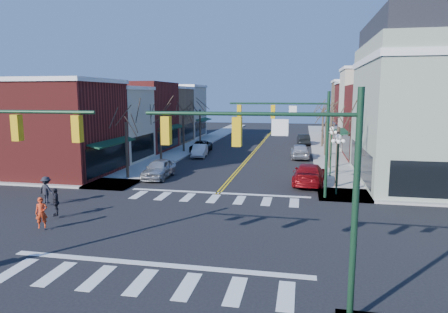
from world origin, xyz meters
The scene contains 34 objects.
ground centered at (0.00, 0.00, 0.00)m, with size 160.00×160.00×0.00m, color black.
sidewalk_left centered at (-8.75, 20.00, 0.07)m, with size 3.50×70.00×0.15m, color #9E9B93.
sidewalk_right centered at (8.75, 20.00, 0.07)m, with size 3.50×70.00×0.15m, color #9E9B93.
bldg_left_brick_a centered at (-15.50, 11.75, 4.00)m, with size 10.00×8.50×8.00m, color maroon.
bldg_left_stucco_a centered at (-15.50, 19.50, 3.75)m, with size 10.00×7.00×7.50m, color beige.
bldg_left_brick_b centered at (-15.50, 27.50, 4.25)m, with size 10.00×9.00×8.50m, color maroon.
bldg_left_tan centered at (-15.50, 35.75, 3.90)m, with size 10.00×7.50×7.80m, color #8D704E.
bldg_left_stucco_b centered at (-15.50, 43.50, 4.10)m, with size 10.00×8.00×8.20m, color beige.
bldg_right_brick_a centered at (15.50, 25.75, 4.00)m, with size 10.00×8.50×8.00m, color maroon.
bldg_right_stucco centered at (15.50, 33.50, 5.00)m, with size 10.00×7.00×10.00m, color beige.
bldg_right_brick_b centered at (15.50, 41.00, 4.25)m, with size 10.00×8.00×8.50m, color maroon.
bldg_right_tan centered at (15.50, 49.00, 4.50)m, with size 10.00×8.00×9.00m, color #8D704E.
victorian_corner centered at (16.50, 14.50, 6.66)m, with size 12.25×14.25×13.30m.
traffic_mast_near_right centered at (5.55, -7.40, 4.71)m, with size 6.60×0.28×7.20m.
traffic_mast_far_right centered at (5.55, 7.40, 4.71)m, with size 6.60×0.28×7.20m.
lamppost_corner centered at (8.20, 8.50, 2.96)m, with size 0.36×0.36×4.33m.
lamppost_midblock centered at (8.20, 15.00, 2.96)m, with size 0.36×0.36×4.33m.
tree_left_a centered at (-8.40, 11.00, 2.38)m, with size 0.24×0.24×4.76m, color #382B21.
tree_left_b centered at (-8.40, 19.00, 2.52)m, with size 0.24×0.24×5.04m, color #382B21.
tree_left_c centered at (-8.40, 27.00, 2.27)m, with size 0.24×0.24×4.55m, color #382B21.
tree_left_d centered at (-8.40, 35.00, 2.45)m, with size 0.24×0.24×4.90m, color #382B21.
tree_right_a centered at (8.40, 11.00, 2.31)m, with size 0.24×0.24×4.62m, color #382B21.
tree_right_b centered at (8.40, 19.00, 2.59)m, with size 0.24×0.24×5.18m, color #382B21.
tree_right_c centered at (8.40, 27.00, 2.42)m, with size 0.24×0.24×4.83m, color #382B21.
tree_right_d centered at (8.40, 35.00, 2.48)m, with size 0.24×0.24×4.97m, color #382B21.
car_left_near centered at (-5.99, 11.90, 0.80)m, with size 1.89×4.71×1.60m, color #A9AAAE.
car_left_mid centered at (-5.59, 23.91, 0.69)m, with size 1.47×4.20×1.38m, color silver.
car_left_far centered at (-6.40, 27.64, 0.68)m, with size 2.26×4.90×1.36m, color black.
car_right_near centered at (6.40, 11.94, 0.82)m, with size 2.31×5.68×1.65m, color maroon.
car_right_mid centered at (5.57, 24.92, 0.84)m, with size 1.97×4.91×1.67m, color silver.
car_right_far centered at (5.95, 37.63, 0.74)m, with size 1.56×4.48×1.48m, color black.
pedestrian_red_a centered at (-7.30, -1.76, 0.95)m, with size 0.59×0.38×1.61m, color red.
pedestrian_dark_a centered at (-7.86, 0.30, 0.95)m, with size 0.94×0.39×1.60m, color black.
pedestrian_dark_b centered at (-10.00, 2.52, 1.01)m, with size 1.12×0.64×1.73m, color black.
Camera 1 is at (5.79, -19.42, 6.97)m, focal length 32.00 mm.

